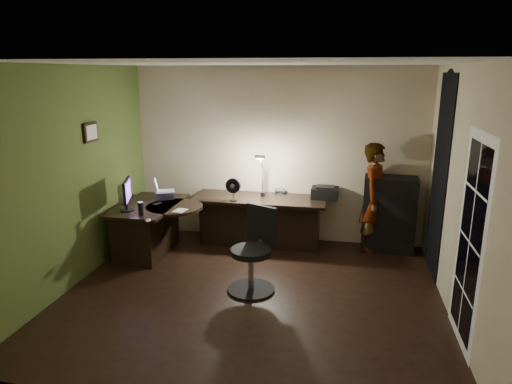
% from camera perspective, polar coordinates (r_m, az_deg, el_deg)
% --- Properties ---
extents(floor, '(4.50, 4.00, 0.01)m').
position_cam_1_polar(floor, '(5.67, -0.58, -12.68)').
color(floor, black).
rests_on(floor, ground).
extents(ceiling, '(4.50, 4.00, 0.01)m').
position_cam_1_polar(ceiling, '(5.02, -0.67, 15.87)').
color(ceiling, silver).
rests_on(ceiling, floor).
extents(wall_back, '(4.50, 0.01, 2.70)m').
position_cam_1_polar(wall_back, '(7.11, 2.69, 4.62)').
color(wall_back, tan).
rests_on(wall_back, floor).
extents(wall_front, '(4.50, 0.01, 2.70)m').
position_cam_1_polar(wall_front, '(3.34, -7.72, -7.62)').
color(wall_front, tan).
rests_on(wall_front, floor).
extents(wall_left, '(0.01, 4.00, 2.70)m').
position_cam_1_polar(wall_left, '(6.05, -22.04, 1.68)').
color(wall_left, tan).
rests_on(wall_left, floor).
extents(wall_right, '(0.01, 4.00, 2.70)m').
position_cam_1_polar(wall_right, '(5.22, 24.37, -0.52)').
color(wall_right, tan).
rests_on(wall_right, floor).
extents(green_wall_overlay, '(0.00, 4.00, 2.70)m').
position_cam_1_polar(green_wall_overlay, '(6.04, -21.92, 1.68)').
color(green_wall_overlay, '#475B25').
rests_on(green_wall_overlay, floor).
extents(arched_doorway, '(0.01, 0.90, 2.60)m').
position_cam_1_polar(arched_doorway, '(6.33, 21.96, 1.77)').
color(arched_doorway, black).
rests_on(arched_doorway, floor).
extents(french_door, '(0.02, 0.92, 2.10)m').
position_cam_1_polar(french_door, '(4.80, 25.19, -5.69)').
color(french_door, white).
rests_on(french_door, floor).
extents(framed_picture, '(0.04, 0.30, 0.25)m').
position_cam_1_polar(framed_picture, '(6.32, -20.02, 7.02)').
color(framed_picture, black).
rests_on(framed_picture, wall_left).
extents(desk_left, '(0.81, 1.31, 0.76)m').
position_cam_1_polar(desk_left, '(6.87, -13.18, -4.54)').
color(desk_left, black).
rests_on(desk_left, floor).
extents(desk_right, '(2.01, 0.71, 0.75)m').
position_cam_1_polar(desk_right, '(7.03, 0.43, -3.68)').
color(desk_right, black).
rests_on(desk_right, floor).
extents(cabinet, '(0.78, 0.42, 1.13)m').
position_cam_1_polar(cabinet, '(7.04, 16.28, -2.67)').
color(cabinet, black).
rests_on(cabinet, floor).
extents(laptop_stand, '(0.31, 0.29, 0.10)m').
position_cam_1_polar(laptop_stand, '(6.99, -11.28, -0.38)').
color(laptop_stand, silver).
rests_on(laptop_stand, desk_left).
extents(laptop, '(0.38, 0.37, 0.20)m').
position_cam_1_polar(laptop, '(6.95, -11.34, 0.86)').
color(laptop, silver).
rests_on(laptop, laptop_stand).
extents(monitor, '(0.24, 0.49, 0.32)m').
position_cam_1_polar(monitor, '(6.48, -15.91, -0.89)').
color(monitor, black).
rests_on(monitor, desk_left).
extents(mouse, '(0.07, 0.10, 0.04)m').
position_cam_1_polar(mouse, '(5.97, -13.34, -3.48)').
color(mouse, silver).
rests_on(mouse, desk_left).
extents(phone, '(0.11, 0.15, 0.01)m').
position_cam_1_polar(phone, '(6.74, -12.22, -1.43)').
color(phone, black).
rests_on(phone, desk_left).
extents(pen, '(0.10, 0.13, 0.01)m').
position_cam_1_polar(pen, '(6.56, -13.67, -1.95)').
color(pen, black).
rests_on(pen, desk_left).
extents(speaker, '(0.09, 0.09, 0.18)m').
position_cam_1_polar(speaker, '(6.24, -14.19, -2.04)').
color(speaker, black).
rests_on(speaker, desk_left).
extents(notepad, '(0.18, 0.22, 0.01)m').
position_cam_1_polar(notepad, '(6.35, -9.52, -2.31)').
color(notepad, silver).
rests_on(notepad, desk_left).
extents(desk_fan, '(0.23, 0.14, 0.34)m').
position_cam_1_polar(desk_fan, '(6.73, -2.84, 0.33)').
color(desk_fan, black).
rests_on(desk_fan, desk_right).
extents(headphones, '(0.19, 0.10, 0.08)m').
position_cam_1_polar(headphones, '(7.16, 3.02, 0.16)').
color(headphones, navy).
rests_on(headphones, desk_right).
extents(printer, '(0.41, 0.32, 0.18)m').
position_cam_1_polar(printer, '(6.96, 8.61, -0.03)').
color(printer, black).
rests_on(printer, desk_right).
extents(desk_lamp, '(0.27, 0.37, 0.73)m').
position_cam_1_polar(desk_lamp, '(6.92, 0.86, 2.39)').
color(desk_lamp, black).
rests_on(desk_lamp, desk_right).
extents(office_chair, '(0.77, 0.77, 1.04)m').
position_cam_1_polar(office_chair, '(5.53, -0.64, -7.43)').
color(office_chair, black).
rests_on(office_chair, floor).
extents(person, '(0.56, 0.67, 1.62)m').
position_cam_1_polar(person, '(6.93, 14.65, -0.71)').
color(person, '#D8A88C').
rests_on(person, floor).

